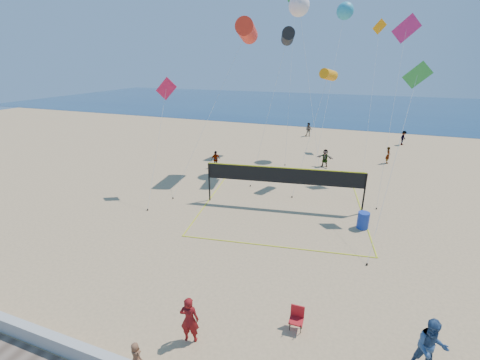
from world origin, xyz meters
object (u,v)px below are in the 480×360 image
(woman, at_px, (189,320))
(volleyball_net, at_px, (284,180))
(camp_chair, at_px, (297,317))
(trash_barrel, at_px, (363,220))

(woman, distance_m, volleyball_net, 11.41)
(camp_chair, distance_m, trash_barrel, 8.67)
(woman, xyz_separation_m, volleyball_net, (0.42, 11.36, 0.97))
(woman, height_order, trash_barrel, woman)
(volleyball_net, bearing_deg, camp_chair, -82.50)
(camp_chair, relative_size, trash_barrel, 1.03)
(woman, distance_m, camp_chair, 3.68)
(woman, relative_size, volleyball_net, 0.15)
(woman, height_order, camp_chair, woman)
(trash_barrel, xyz_separation_m, volleyball_net, (-4.86, 1.20, 1.36))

